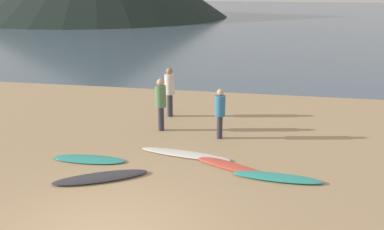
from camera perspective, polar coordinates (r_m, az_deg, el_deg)
ground_plane at (r=17.12m, az=0.64°, el=1.45°), size 120.00×120.00×0.20m
ocean_water at (r=68.21m, az=8.88°, el=13.17°), size 140.00×100.00×0.01m
surfboard_0 at (r=11.81m, az=-13.65°, el=-5.78°), size 2.04×0.68×0.07m
surfboard_1 at (r=10.66m, az=-12.15°, el=-8.16°), size 2.29×1.62×0.10m
surfboard_2 at (r=11.80m, az=-0.96°, el=-5.25°), size 2.67×0.88×0.08m
surfboard_3 at (r=11.15m, az=4.78°, el=-6.71°), size 2.52×1.55×0.08m
surfboard_4 at (r=10.63m, az=11.38°, el=-8.19°), size 2.20×0.63×0.10m
person_0 at (r=12.83m, az=3.78°, el=0.73°), size 0.31×0.31×1.56m
person_1 at (r=13.53m, az=-4.22°, el=1.98°), size 0.34×0.34×1.70m
person_2 at (r=14.99m, az=-3.01°, el=3.64°), size 0.36×0.36×1.76m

